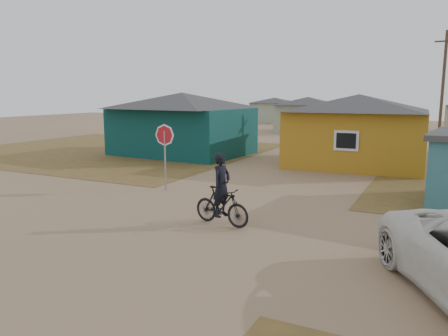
{
  "coord_description": "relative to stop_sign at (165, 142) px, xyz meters",
  "views": [
    {
      "loc": [
        6.65,
        -10.75,
        3.92
      ],
      "look_at": [
        -0.22,
        3.0,
        1.3
      ],
      "focal_mm": 35.0,
      "sensor_mm": 36.0,
      "label": 1
    }
  ],
  "objects": [
    {
      "name": "house_pale_west",
      "position": [
        -2.66,
        30.11,
        -0.12
      ],
      "size": [
        7.04,
        6.15,
        3.6
      ],
      "color": "#98A38C",
      "rests_on": "ground"
    },
    {
      "name": "stop_sign",
      "position": [
        0.0,
        0.0,
        0.0
      ],
      "size": [
        0.84,
        0.38,
        2.72
      ],
      "color": "gray",
      "rests_on": "ground"
    },
    {
      "name": "utility_pole_near",
      "position": [
        9.84,
        18.11,
        2.16
      ],
      "size": [
        1.4,
        0.2,
        8.0
      ],
      "color": "#4F3C2F",
      "rests_on": "ground"
    },
    {
      "name": "cyclist",
      "position": [
        4.23,
        -3.25,
        -1.18
      ],
      "size": [
        2.0,
        0.86,
        2.19
      ],
      "color": "black",
      "rests_on": "ground"
    },
    {
      "name": "house_teal",
      "position": [
        -5.16,
        9.61,
        0.08
      ],
      "size": [
        8.93,
        7.08,
        4.0
      ],
      "color": "#093636",
      "rests_on": "ground"
    },
    {
      "name": "house_pale_north",
      "position": [
        -10.66,
        42.11,
        -0.23
      ],
      "size": [
        6.28,
        5.81,
        3.4
      ],
      "color": "#98A38C",
      "rests_on": "ground"
    },
    {
      "name": "house_yellow",
      "position": [
        5.84,
        10.11,
        0.02
      ],
      "size": [
        7.72,
        6.76,
        3.9
      ],
      "color": "#B27C1B",
      "rests_on": "ground"
    },
    {
      "name": "grass_nw",
      "position": [
        -10.66,
        9.11,
        -1.97
      ],
      "size": [
        20.0,
        18.0,
        0.0
      ],
      "primitive_type": "cube",
      "color": "brown",
      "rests_on": "ground"
    },
    {
      "name": "ground",
      "position": [
        3.34,
        -3.89,
        -1.98
      ],
      "size": [
        120.0,
        120.0,
        0.0
      ],
      "primitive_type": "plane",
      "color": "#937355"
    }
  ]
}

